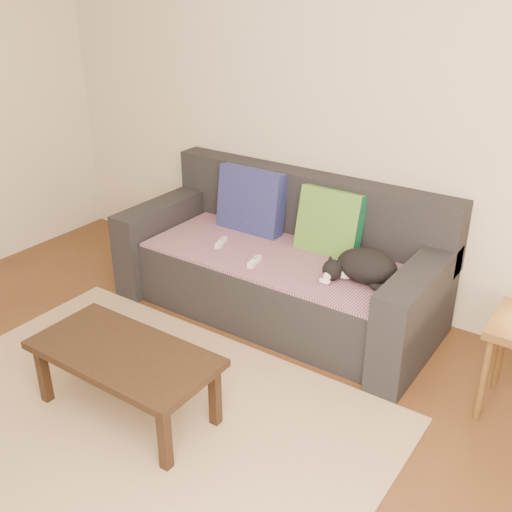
# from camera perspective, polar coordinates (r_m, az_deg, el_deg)

# --- Properties ---
(ground) EXTENTS (4.50, 4.50, 0.00)m
(ground) POSITION_cam_1_polar(r_m,az_deg,el_deg) (3.14, -13.89, -16.84)
(ground) COLOR brown
(ground) RESTS_ON ground
(back_wall) EXTENTS (4.50, 0.04, 2.60)m
(back_wall) POSITION_cam_1_polar(r_m,az_deg,el_deg) (3.99, 6.12, 14.12)
(back_wall) COLOR beige
(back_wall) RESTS_ON ground
(sofa) EXTENTS (2.10, 0.94, 0.87)m
(sofa) POSITION_cam_1_polar(r_m,az_deg,el_deg) (3.96, 2.46, -1.06)
(sofa) COLOR #232328
(sofa) RESTS_ON ground
(throw_blanket) EXTENTS (1.66, 0.74, 0.02)m
(throw_blanket) POSITION_cam_1_polar(r_m,az_deg,el_deg) (3.84, 1.76, 0.05)
(throw_blanket) COLOR #402749
(throw_blanket) RESTS_ON sofa
(cushion_navy) EXTENTS (0.49, 0.19, 0.50)m
(cushion_navy) POSITION_cam_1_polar(r_m,az_deg,el_deg) (4.14, -0.48, 5.05)
(cushion_navy) COLOR #112248
(cushion_navy) RESTS_ON throw_blanket
(cushion_green) EXTENTS (0.42, 0.20, 0.43)m
(cushion_green) POSITION_cam_1_polar(r_m,az_deg,el_deg) (3.85, 7.04, 3.20)
(cushion_green) COLOR #0D5435
(cushion_green) RESTS_ON throw_blanket
(cat) EXTENTS (0.44, 0.32, 0.19)m
(cat) POSITION_cam_1_polar(r_m,az_deg,el_deg) (3.52, 10.22, -1.00)
(cat) COLOR black
(cat) RESTS_ON throw_blanket
(wii_remote_a) EXTENTS (0.08, 0.15, 0.03)m
(wii_remote_a) POSITION_cam_1_polar(r_m,az_deg,el_deg) (3.96, -3.35, 1.28)
(wii_remote_a) COLOR white
(wii_remote_a) RESTS_ON throw_blanket
(wii_remote_b) EXTENTS (0.06, 0.15, 0.03)m
(wii_remote_b) POSITION_cam_1_polar(r_m,az_deg,el_deg) (3.69, -0.16, -0.55)
(wii_remote_b) COLOR white
(wii_remote_b) RESTS_ON throw_blanket
(rug) EXTENTS (2.50, 1.80, 0.01)m
(rug) POSITION_cam_1_polar(r_m,az_deg,el_deg) (3.21, -11.88, -15.38)
(rug) COLOR tan
(rug) RESTS_ON ground
(coffee_table) EXTENTS (0.96, 0.48, 0.39)m
(coffee_table) POSITION_cam_1_polar(r_m,az_deg,el_deg) (3.09, -12.46, -9.52)
(coffee_table) COLOR black
(coffee_table) RESTS_ON rug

